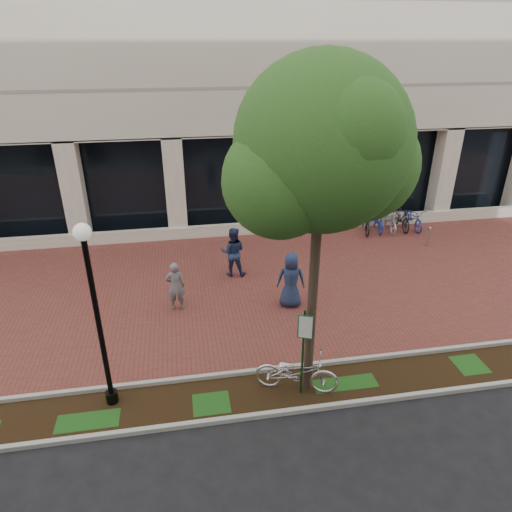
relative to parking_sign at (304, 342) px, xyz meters
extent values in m
plane|color=black|center=(-0.72, 5.40, -1.50)|extent=(120.00, 120.00, 0.00)
cube|color=brown|center=(-0.72, 5.40, -1.50)|extent=(40.00, 9.00, 0.01)
cube|color=black|center=(-0.72, 0.15, -1.50)|extent=(40.00, 1.50, 0.01)
cube|color=#A4A39B|center=(-0.72, 0.90, -1.44)|extent=(40.00, 0.12, 0.12)
cube|color=#A4A39B|center=(-0.72, -0.60, -1.44)|extent=(40.00, 0.12, 0.12)
cube|color=black|center=(-0.72, 11.00, 0.60)|extent=(40.00, 0.15, 4.20)
cube|color=beige|center=(-0.72, 9.90, -1.25)|extent=(40.00, 0.25, 0.50)
cube|color=beige|center=(-0.72, 10.30, 0.60)|extent=(0.80, 0.80, 4.20)
cube|color=#153A19|center=(0.00, 0.01, -0.33)|extent=(0.05, 0.05, 2.35)
cube|color=#186131|center=(0.00, -0.02, 0.43)|extent=(0.34, 0.02, 0.62)
cube|color=white|center=(0.00, -0.03, 0.43)|extent=(0.30, 0.01, 0.56)
cylinder|color=black|center=(-4.46, 0.47, -1.35)|extent=(0.28, 0.28, 0.30)
cylinder|color=black|center=(-4.46, 0.47, 0.60)|extent=(0.12, 0.12, 4.21)
sphere|color=silver|center=(-4.46, 0.47, 2.85)|extent=(0.36, 0.36, 0.36)
cylinder|color=#463628|center=(0.21, 0.19, 0.61)|extent=(0.22, 0.22, 4.23)
sphere|color=#214E18|center=(0.21, 0.19, 4.44)|extent=(3.42, 3.42, 3.42)
sphere|color=#214E18|center=(1.15, 0.54, 3.93)|extent=(2.40, 2.40, 2.40)
sphere|color=#214E18|center=(-0.65, -0.06, 3.84)|extent=(2.23, 2.23, 2.23)
imported|color=silver|center=(-0.09, 0.15, -0.97)|extent=(2.14, 1.32, 1.06)
imported|color=slate|center=(-2.88, 4.34, -0.69)|extent=(0.59, 0.39, 1.62)
imported|color=navy|center=(-0.85, 6.28, -0.60)|extent=(1.00, 0.85, 1.81)
imported|color=navy|center=(0.68, 3.93, -0.59)|extent=(1.00, 0.77, 1.83)
cylinder|color=#AFAFB3|center=(7.27, 7.36, -1.12)|extent=(0.11, 0.11, 0.76)
sphere|color=#AFAFB3|center=(7.27, 7.36, -0.69)|extent=(0.12, 0.12, 0.12)
imported|color=black|center=(5.37, 9.32, -1.02)|extent=(0.99, 1.92, 0.96)
imported|color=#21329A|center=(5.92, 9.32, -0.97)|extent=(0.76, 1.83, 1.07)
imported|color=#B3B3B8|center=(6.47, 9.32, -1.02)|extent=(0.81, 1.88, 0.96)
imported|color=black|center=(7.02, 9.32, -0.97)|extent=(0.58, 1.80, 1.07)
imported|color=#22379C|center=(7.57, 9.32, -1.02)|extent=(0.65, 1.83, 0.96)
cylinder|color=#AFAFB3|center=(6.47, 9.32, -1.10)|extent=(0.04, 0.04, 0.80)
camera|label=1|loc=(-2.50, -8.16, 6.31)|focal=32.00mm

